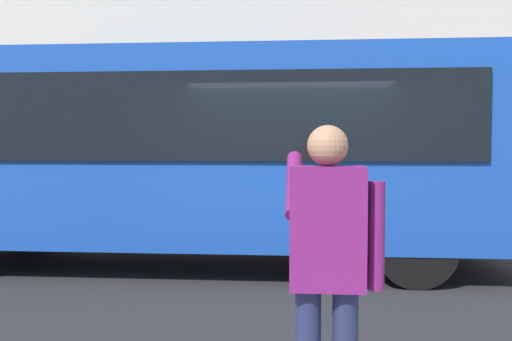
% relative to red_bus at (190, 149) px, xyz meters
% --- Properties ---
extents(ground_plane, '(60.00, 60.00, 0.00)m').
position_rel_red_bus_xyz_m(ground_plane, '(-1.48, 0.71, -1.68)').
color(ground_plane, '#232326').
extents(red_bus, '(9.05, 2.54, 3.08)m').
position_rel_red_bus_xyz_m(red_bus, '(0.00, 0.00, 0.00)').
color(red_bus, '#1947AD').
rests_on(red_bus, ground_plane).
extents(pedestrian_photographer, '(0.53, 0.52, 1.70)m').
position_rel_red_bus_xyz_m(pedestrian_photographer, '(-1.77, 4.94, -0.54)').
color(pedestrian_photographer, '#1E2347').
rests_on(pedestrian_photographer, sidewalk_curb).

